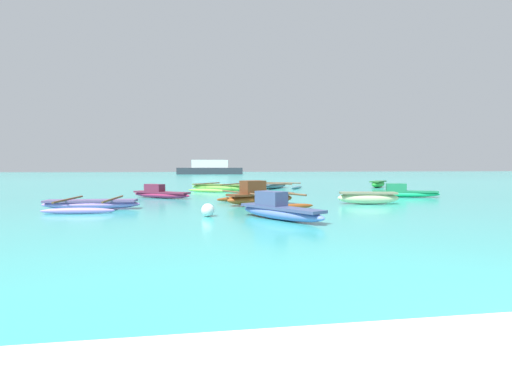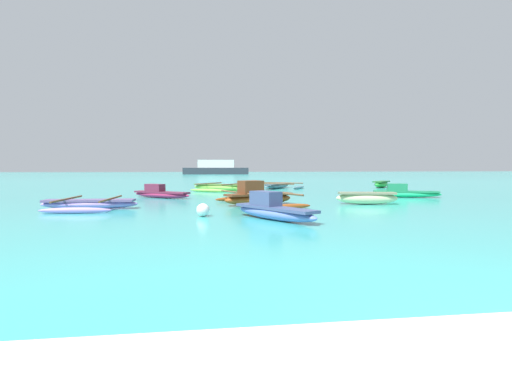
{
  "view_description": "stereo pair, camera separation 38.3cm",
  "coord_description": "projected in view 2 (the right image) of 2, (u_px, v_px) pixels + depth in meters",
  "views": [
    {
      "loc": [
        -2.88,
        -2.23,
        1.48
      ],
      "look_at": [
        0.31,
        17.09,
        0.25
      ],
      "focal_mm": 28.0,
      "sensor_mm": 36.0,
      "label": 1
    },
    {
      "loc": [
        -2.5,
        -2.29,
        1.48
      ],
      "look_at": [
        0.31,
        17.09,
        0.25
      ],
      "focal_mm": 28.0,
      "sensor_mm": 36.0,
      "label": 2
    }
  ],
  "objects": [
    {
      "name": "distant_ferry",
      "position": [
        216.0,
        168.0,
        81.41
      ],
      "size": [
        13.21,
        2.91,
        2.91
      ],
      "color": "#2D333D",
      "rests_on": "ground_plane"
    },
    {
      "name": "mooring_buoy_0",
      "position": [
        203.0,
        210.0,
        11.95
      ],
      "size": [
        0.39,
        0.39,
        0.39
      ],
      "color": "white",
      "rests_on": "ground_plane"
    },
    {
      "name": "moored_boat_6",
      "position": [
        367.0,
        198.0,
        15.76
      ],
      "size": [
        2.47,
        1.05,
        0.49
      ],
      "rotation": [
        0.0,
        0.0,
        -0.21
      ],
      "color": "beige",
      "rests_on": "ground_plane"
    },
    {
      "name": "moored_boat_3",
      "position": [
        273.0,
        210.0,
        11.23
      ],
      "size": [
        2.1,
        3.1,
        0.78
      ],
      "rotation": [
        0.0,
        0.0,
        -1.05
      ],
      "color": "#5D75C4",
      "rests_on": "ground_plane"
    },
    {
      "name": "moored_boat_2",
      "position": [
        160.0,
        193.0,
        19.07
      ],
      "size": [
        2.99,
        2.47,
        0.66
      ],
      "rotation": [
        0.0,
        0.0,
        -0.66
      ],
      "color": "#A32755",
      "rests_on": "ground_plane"
    },
    {
      "name": "moored_boat_7",
      "position": [
        258.0,
        197.0,
        15.52
      ],
      "size": [
        3.34,
        4.62,
        0.96
      ],
      "rotation": [
        0.0,
        0.0,
        0.38
      ],
      "color": "#964519",
      "rests_on": "ground_plane"
    },
    {
      "name": "moored_boat_4",
      "position": [
        222.0,
        187.0,
        24.82
      ],
      "size": [
        3.96,
        4.05,
        0.47
      ],
      "rotation": [
        0.0,
        0.0,
        -0.62
      ],
      "color": "#8CC94D",
      "rests_on": "ground_plane"
    },
    {
      "name": "moored_boat_8",
      "position": [
        90.0,
        204.0,
        14.08
      ],
      "size": [
        3.38,
        3.14,
        0.39
      ],
      "rotation": [
        0.0,
        0.0,
        -0.06
      ],
      "color": "#9B7BD2",
      "rests_on": "ground_plane"
    },
    {
      "name": "moored_boat_1",
      "position": [
        404.0,
        192.0,
        19.51
      ],
      "size": [
        3.29,
        1.76,
        0.66
      ],
      "rotation": [
        0.0,
        0.0,
        -0.36
      ],
      "color": "#1FC578",
      "rests_on": "ground_plane"
    },
    {
      "name": "moored_boat_0",
      "position": [
        277.0,
        186.0,
        27.54
      ],
      "size": [
        4.02,
        3.71,
        0.39
      ],
      "rotation": [
        0.0,
        0.0,
        0.98
      ],
      "color": "slate",
      "rests_on": "ground_plane"
    },
    {
      "name": "moored_boat_5",
      "position": [
        381.0,
        184.0,
        28.73
      ],
      "size": [
        2.11,
        2.27,
        0.47
      ],
      "rotation": [
        0.0,
        0.0,
        0.85
      ],
      "color": "green",
      "rests_on": "ground_plane"
    }
  ]
}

